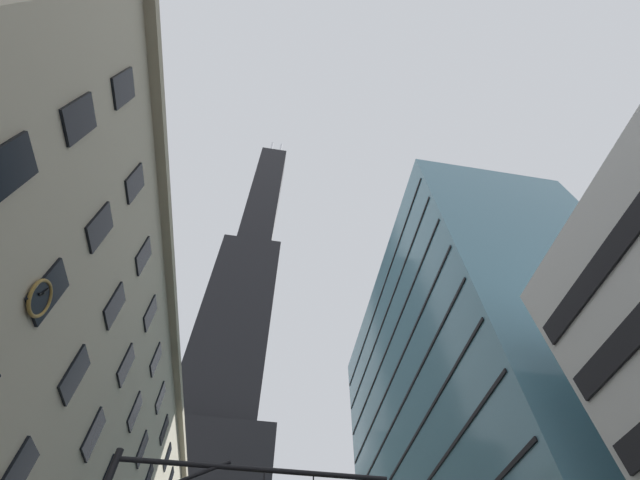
# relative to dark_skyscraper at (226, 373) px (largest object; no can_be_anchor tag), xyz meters

# --- Properties ---
(dark_skyscraper) EXTENTS (26.22, 26.22, 209.15)m
(dark_skyscraper) POSITION_rel_dark_skyscraper_xyz_m (0.00, 0.00, 0.00)
(dark_skyscraper) COLOR black
(dark_skyscraper) RESTS_ON ground
(glass_office_midrise) EXTENTS (17.42, 38.10, 43.91)m
(glass_office_midrise) POSITION_rel_dark_skyscraper_xyz_m (31.76, -51.53, -41.06)
(glass_office_midrise) COLOR teal
(glass_office_midrise) RESTS_ON ground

